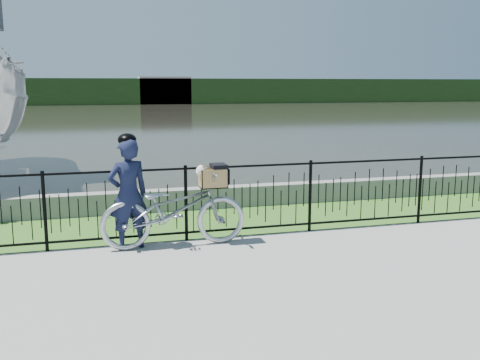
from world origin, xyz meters
name	(u,v)px	position (x,y,z in m)	size (l,w,h in m)	color
ground	(285,269)	(0.00, 0.00, 0.00)	(120.00, 120.00, 0.00)	gray
grass_strip	(234,220)	(0.00, 2.60, 0.00)	(60.00, 2.00, 0.01)	#35651F
water	(127,117)	(0.00, 33.00, 0.00)	(120.00, 120.00, 0.00)	#29281F
quay_wall	(221,197)	(0.00, 3.60, 0.20)	(60.00, 0.30, 0.40)	slate
fence	(250,199)	(0.00, 1.60, 0.58)	(14.00, 0.06, 1.15)	black
far_treeline	(112,91)	(0.00, 60.00, 1.50)	(120.00, 6.00, 3.00)	#234119
far_building_right	(164,90)	(6.00, 58.50, 1.60)	(6.00, 3.00, 3.20)	#AC9C8A
bicycle_rig	(174,209)	(-1.21, 1.34, 0.56)	(2.09, 0.73, 1.21)	#ADB2B9
cyclist	(128,192)	(-1.85, 1.43, 0.82)	(0.66, 0.52, 1.66)	black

